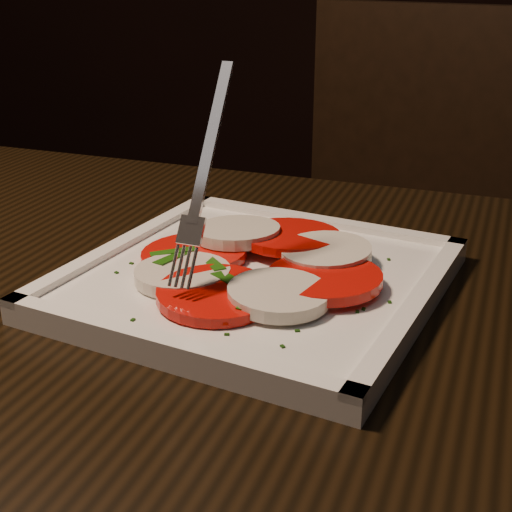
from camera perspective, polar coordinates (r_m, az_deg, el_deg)
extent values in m
cube|color=black|center=(0.57, -11.59, -6.06)|extent=(1.25, 0.88, 0.04)
cube|color=black|center=(1.30, 8.77, -2.69)|extent=(0.52, 0.52, 0.04)
cube|color=black|center=(1.39, 12.73, 9.60)|extent=(0.41, 0.16, 0.46)
cylinder|color=black|center=(1.37, -2.19, -13.02)|extent=(0.04, 0.04, 0.41)
cylinder|color=black|center=(1.24, 12.34, -18.05)|extent=(0.04, 0.04, 0.41)
cylinder|color=black|center=(1.63, 5.15, -6.74)|extent=(0.04, 0.04, 0.41)
cylinder|color=black|center=(1.52, 17.39, -10.10)|extent=(0.04, 0.04, 0.41)
cube|color=white|center=(0.58, 0.00, -2.04)|extent=(0.33, 0.33, 0.01)
cylinder|color=red|center=(0.61, -4.98, 0.11)|extent=(0.09, 0.09, 0.01)
cylinder|color=beige|center=(0.57, -5.90, -1.47)|extent=(0.08, 0.08, 0.01)
cylinder|color=red|center=(0.53, -3.17, -3.06)|extent=(0.09, 0.09, 0.01)
cylinder|color=beige|center=(0.52, 1.82, -3.10)|extent=(0.08, 0.08, 0.01)
cylinder|color=red|center=(0.55, 5.49, -1.77)|extent=(0.09, 0.09, 0.01)
cylinder|color=beige|center=(0.59, 5.61, 0.26)|extent=(0.08, 0.08, 0.01)
cylinder|color=red|center=(0.63, 2.69, 1.55)|extent=(0.09, 0.09, 0.01)
cylinder|color=beige|center=(0.63, -1.51, 1.91)|extent=(0.08, 0.08, 0.02)
cube|color=#1D520E|center=(0.63, 2.30, 1.76)|extent=(0.02, 0.03, 0.00)
cube|color=#1D520E|center=(0.57, -3.49, -0.58)|extent=(0.03, 0.03, 0.00)
cube|color=#1D520E|center=(0.54, -1.71, -2.09)|extent=(0.04, 0.04, 0.00)
cube|color=#1D520E|center=(0.57, 5.77, -0.82)|extent=(0.03, 0.04, 0.00)
cube|color=#1D520E|center=(0.59, -6.83, -0.15)|extent=(0.02, 0.03, 0.00)
cube|color=#1D520E|center=(0.52, -0.16, -3.20)|extent=(0.01, 0.04, 0.00)
cube|color=#1D520E|center=(0.60, -6.68, 0.37)|extent=(0.04, 0.03, 0.00)
cube|color=#133509|center=(0.51, -5.93, -4.94)|extent=(0.00, 0.00, 0.00)
cube|color=#133509|center=(0.66, 1.33, 1.81)|extent=(0.00, 0.00, 0.00)
cube|color=#133509|center=(0.54, 10.65, -3.65)|extent=(0.00, 0.00, 0.00)
cube|color=#133509|center=(0.68, 2.43, 2.22)|extent=(0.00, 0.00, 0.00)
cube|color=#133509|center=(0.66, 3.29, 1.60)|extent=(0.00, 0.00, 0.00)
cube|color=#133509|center=(0.62, 10.57, -0.27)|extent=(0.00, 0.00, 0.00)
cube|color=#133509|center=(0.49, 3.33, -5.99)|extent=(0.00, 0.00, 0.00)
cube|color=#133509|center=(0.68, -5.85, 2.13)|extent=(0.00, 0.00, 0.00)
cube|color=#133509|center=(0.49, -2.35, -6.28)|extent=(0.00, 0.00, 0.00)
cube|color=#133509|center=(0.50, -9.23, -5.65)|extent=(0.00, 0.00, 0.00)
cube|color=#133509|center=(0.64, -5.13, 1.12)|extent=(0.00, 0.00, 0.00)
cube|color=#133509|center=(0.61, 8.19, -0.48)|extent=(0.00, 0.00, 0.00)
cube|color=#133509|center=(0.61, 7.88, -0.16)|extent=(0.00, 0.00, 0.00)
cube|color=#133509|center=(0.59, -11.10, -1.31)|extent=(0.00, 0.00, 0.00)
cube|color=#133509|center=(0.52, -7.35, -4.52)|extent=(0.00, 0.00, 0.00)
cube|color=#133509|center=(0.60, 8.45, -0.57)|extent=(0.00, 0.00, 0.00)
cube|color=#133509|center=(0.68, -1.42, 2.52)|extent=(0.00, 0.00, 0.00)
cube|color=#133509|center=(0.52, 8.10, -4.42)|extent=(0.00, 0.00, 0.00)
cube|color=#133509|center=(0.47, 2.14, -7.24)|extent=(0.00, 0.00, 0.00)
cube|color=#133509|center=(0.67, 0.84, 2.03)|extent=(0.00, 0.00, 0.00)
cube|color=#133509|center=(0.61, -9.94, -0.58)|extent=(0.00, 0.00, 0.00)
cube|color=#133509|center=(0.66, -0.81, 1.86)|extent=(0.00, 0.00, 0.00)
cube|color=#133509|center=(0.51, -9.82, -5.05)|extent=(0.00, 0.00, 0.00)
cube|color=#133509|center=(0.65, -6.07, 1.12)|extent=(0.00, 0.00, 0.00)
cube|color=#133509|center=(0.53, 8.60, -4.21)|extent=(0.00, 0.00, 0.00)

